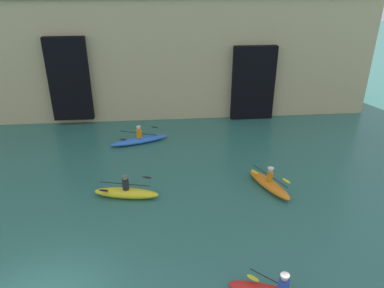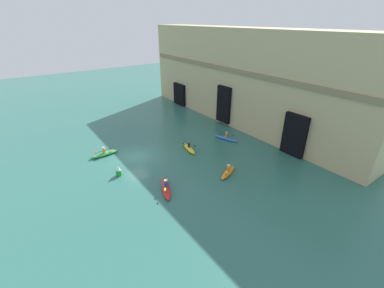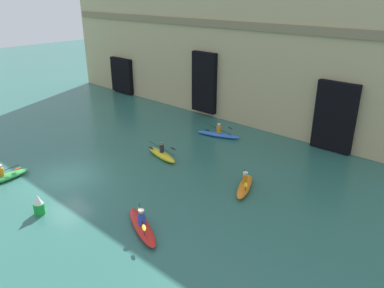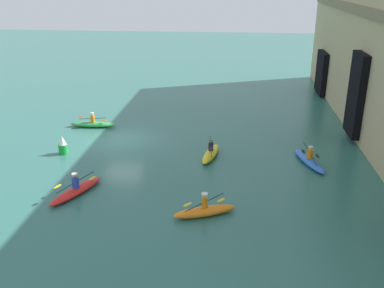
# 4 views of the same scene
# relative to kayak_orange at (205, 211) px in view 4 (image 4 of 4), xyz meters

# --- Properties ---
(ground_plane) EXTENTS (120.00, 120.00, 0.00)m
(ground_plane) POSITION_rel_kayak_orange_xyz_m (-9.13, -6.28, -0.26)
(ground_plane) COLOR #2D665B
(kayak_orange) EXTENTS (1.76, 2.98, 1.15)m
(kayak_orange) POSITION_rel_kayak_orange_xyz_m (0.00, 0.00, 0.00)
(kayak_orange) COLOR orange
(kayak_orange) RESTS_ON ground
(kayak_green) EXTENTS (0.88, 3.40, 1.08)m
(kayak_green) POSITION_rel_kayak_orange_xyz_m (-11.56, -9.06, -0.04)
(kayak_green) COLOR green
(kayak_green) RESTS_ON ground
(kayak_red) EXTENTS (3.54, 2.10, 1.14)m
(kayak_red) POSITION_rel_kayak_orange_xyz_m (-1.42, -6.62, -0.03)
(kayak_red) COLOR red
(kayak_red) RESTS_ON ground
(kayak_blue) EXTENTS (3.59, 1.80, 1.09)m
(kayak_blue) POSITION_rel_kayak_orange_xyz_m (-6.46, 5.68, -0.04)
(kayak_blue) COLOR blue
(kayak_blue) RESTS_ON ground
(kayak_yellow) EXTENTS (3.12, 1.24, 1.14)m
(kayak_yellow) POSITION_rel_kayak_orange_xyz_m (-6.84, -0.15, -0.00)
(kayak_yellow) COLOR yellow
(kayak_yellow) RESTS_ON ground
(marker_buoy) EXTENTS (0.57, 0.57, 1.14)m
(marker_buoy) POSITION_rel_kayak_orange_xyz_m (-6.45, -9.28, 0.27)
(marker_buoy) COLOR green
(marker_buoy) RESTS_ON ground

